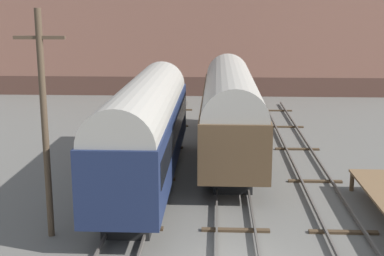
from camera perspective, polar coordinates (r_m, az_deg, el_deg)
The scene contains 3 objects.
train_car_brown at distance 30.23m, azimuth 4.10°, elevation 2.38°, with size 3.12×16.90×5.10m.
train_car_navy at distance 24.99m, azimuth -4.96°, elevation 0.28°, with size 2.90×15.39×5.16m.
utility_pole at distance 19.72m, azimuth -15.45°, elevation 0.55°, with size 1.80×0.24×8.32m.
Camera 1 is at (-0.78, -15.99, 8.38)m, focal length 50.00 mm.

